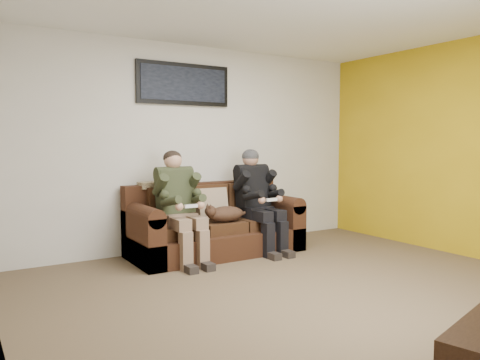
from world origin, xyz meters
TOP-DOWN VIEW (x-y plane):
  - floor at (0.00, 0.00)m, footprint 5.00×5.00m
  - ceiling at (0.00, 0.00)m, footprint 5.00×5.00m
  - wall_back at (0.00, 2.25)m, footprint 5.00×0.00m
  - wall_right at (2.50, 0.00)m, footprint 0.00×4.50m
  - accent_wall_right at (2.49, 0.00)m, footprint 0.00×4.50m
  - sofa at (-0.00, 1.82)m, footprint 2.10×0.90m
  - throw_pillow at (-0.00, 1.86)m, footprint 0.40×0.19m
  - throw_blanket at (-0.64, 2.09)m, footprint 0.43×0.21m
  - person_left at (-0.54, 1.65)m, footprint 0.51×0.87m
  - person_right at (0.54, 1.65)m, footprint 0.51×0.86m
  - cat at (0.01, 1.57)m, footprint 0.66×0.26m
  - framed_poster at (-0.20, 2.22)m, footprint 1.25×0.05m

SIDE VIEW (x-z plane):
  - floor at x=0.00m, z-range 0.00..0.00m
  - sofa at x=0.00m, z-range -0.10..0.75m
  - cat at x=0.01m, z-range 0.40..0.64m
  - throw_pillow at x=0.00m, z-range 0.41..0.81m
  - person_left at x=-0.54m, z-range 0.07..1.35m
  - person_right at x=0.54m, z-range 0.07..1.36m
  - throw_blanket at x=-0.64m, z-range 0.82..0.90m
  - wall_back at x=0.00m, z-range -1.20..3.80m
  - wall_right at x=2.50m, z-range -0.95..3.55m
  - accent_wall_right at x=2.49m, z-range -0.95..3.55m
  - framed_poster at x=-0.20m, z-range 1.84..2.36m
  - ceiling at x=0.00m, z-range 2.60..2.60m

